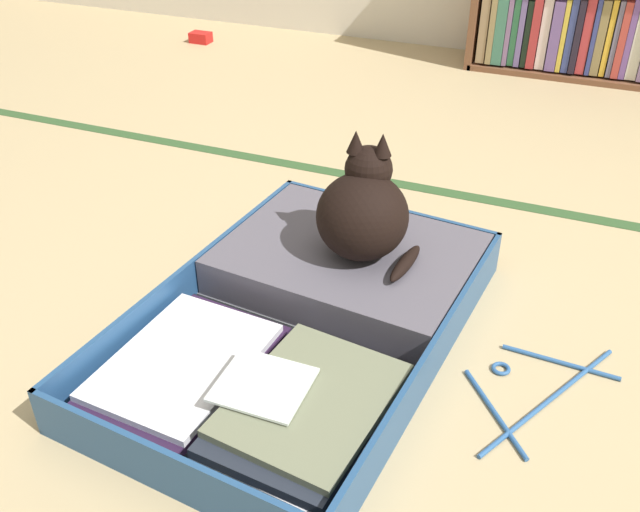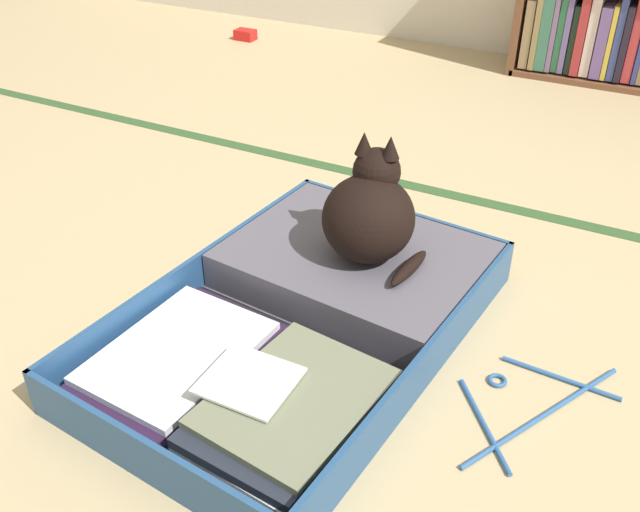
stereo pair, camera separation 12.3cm
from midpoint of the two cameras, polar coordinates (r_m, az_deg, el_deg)
name	(u,v)px [view 1 (the left image)]	position (r m, az deg, el deg)	size (l,w,h in m)	color
ground_plane	(330,381)	(1.52, -1.58, -10.11)	(10.00, 10.00, 0.00)	tan
tatami_border	(437,191)	(2.24, 7.89, 5.20)	(4.80, 0.05, 0.00)	#32532B
open_suitcase	(317,309)	(1.63, -2.40, -4.34)	(0.72, 1.03, 0.11)	navy
black_cat	(364,211)	(1.65, 1.46, 3.57)	(0.26, 0.24, 0.30)	black
clothes_hanger	(533,389)	(1.54, 14.63, -10.43)	(0.31, 0.41, 0.01)	#2D5A95
small_red_pouch	(201,37)	(3.74, -10.57, 16.92)	(0.10, 0.07, 0.05)	red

